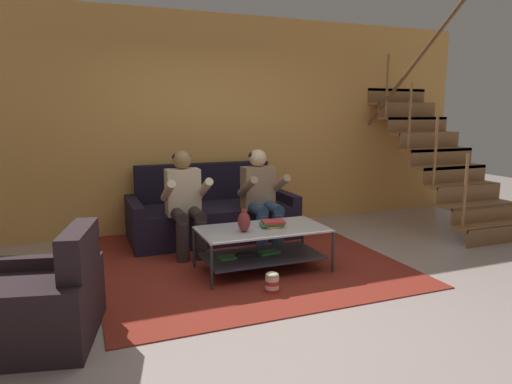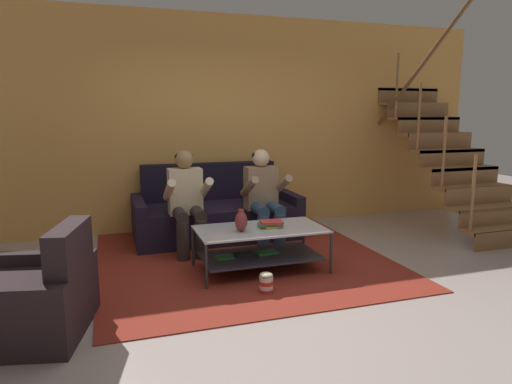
# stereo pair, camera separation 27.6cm
# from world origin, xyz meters

# --- Properties ---
(ground) EXTENTS (16.80, 16.80, 0.00)m
(ground) POSITION_xyz_m (0.00, 0.00, 0.00)
(ground) COLOR #AE9D97
(back_partition) EXTENTS (8.40, 0.12, 2.90)m
(back_partition) POSITION_xyz_m (0.00, 2.46, 1.45)
(back_partition) COLOR #E4A350
(back_partition) RESTS_ON ground
(staircase_run) EXTENTS (1.08, 2.64, 3.11)m
(staircase_run) POSITION_xyz_m (3.17, 1.55, 1.21)
(staircase_run) COLOR #9C6B40
(staircase_run) RESTS_ON ground
(couch) EXTENTS (2.07, 0.99, 0.93)m
(couch) POSITION_xyz_m (-0.02, 1.89, 0.29)
(couch) COLOR black
(couch) RESTS_ON ground
(person_seated_left) EXTENTS (0.50, 0.58, 1.18)m
(person_seated_left) POSITION_xyz_m (-0.48, 1.30, 0.64)
(person_seated_left) COLOR #2F2726
(person_seated_left) RESTS_ON ground
(person_seated_right) EXTENTS (0.50, 0.58, 1.16)m
(person_seated_right) POSITION_xyz_m (0.44, 1.30, 0.64)
(person_seated_right) COLOR navy
(person_seated_right) RESTS_ON ground
(coffee_table) EXTENTS (1.29, 0.68, 0.45)m
(coffee_table) POSITION_xyz_m (0.11, 0.47, 0.30)
(coffee_table) COLOR silver
(coffee_table) RESTS_ON ground
(area_rug) EXTENTS (3.07, 3.37, 0.01)m
(area_rug) POSITION_xyz_m (0.05, 1.05, 0.01)
(area_rug) COLOR maroon
(area_rug) RESTS_ON ground
(vase) EXTENTS (0.12, 0.12, 0.22)m
(vase) POSITION_xyz_m (-0.10, 0.40, 0.55)
(vase) COLOR maroon
(vase) RESTS_ON coffee_table
(book_stack) EXTENTS (0.26, 0.21, 0.07)m
(book_stack) POSITION_xyz_m (0.23, 0.46, 0.48)
(book_stack) COLOR gold
(book_stack) RESTS_ON coffee_table
(armchair) EXTENTS (0.98, 1.03, 0.81)m
(armchair) POSITION_xyz_m (-1.89, -0.29, 0.26)
(armchair) COLOR black
(armchair) RESTS_ON ground
(popcorn_tub) EXTENTS (0.12, 0.12, 0.19)m
(popcorn_tub) POSITION_xyz_m (-0.02, -0.10, 0.10)
(popcorn_tub) COLOR red
(popcorn_tub) RESTS_ON ground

